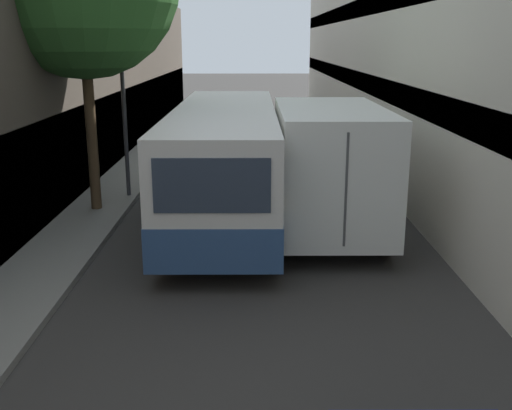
{
  "coord_description": "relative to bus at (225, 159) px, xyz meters",
  "views": [
    {
      "loc": [
        -0.04,
        0.36,
        4.55
      ],
      "look_at": [
        0.02,
        11.13,
        1.6
      ],
      "focal_mm": 42.0,
      "sensor_mm": 36.0,
      "label": 1
    }
  ],
  "objects": [
    {
      "name": "ground_plane",
      "position": [
        0.76,
        -0.89,
        -1.55
      ],
      "size": [
        150.0,
        150.0,
        0.0
      ],
      "primitive_type": "plane",
      "color": "#33302D"
    },
    {
      "name": "sidewalk_left",
      "position": [
        -3.56,
        -0.89,
        -1.48
      ],
      "size": [
        1.68,
        60.0,
        0.14
      ],
      "color": "gray",
      "rests_on": "ground_plane"
    },
    {
      "name": "bus",
      "position": [
        0.0,
        0.0,
        0.0
      ],
      "size": [
        2.58,
        10.63,
        2.91
      ],
      "color": "silver",
      "rests_on": "ground_plane"
    },
    {
      "name": "box_truck",
      "position": [
        2.54,
        -0.91,
        0.1
      ],
      "size": [
        2.41,
        7.17,
        3.09
      ],
      "color": "silver",
      "rests_on": "ground_plane"
    },
    {
      "name": "panel_van",
      "position": [
        -0.33,
        11.05,
        -0.49
      ],
      "size": [
        1.97,
        4.09,
        1.89
      ],
      "color": "silver",
      "rests_on": "ground_plane"
    },
    {
      "name": "street_lamp",
      "position": [
        -2.97,
        1.73,
        3.19
      ],
      "size": [
        0.36,
        0.8,
        6.61
      ],
      "color": "#38383D",
      "rests_on": "sidewalk_left"
    }
  ]
}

